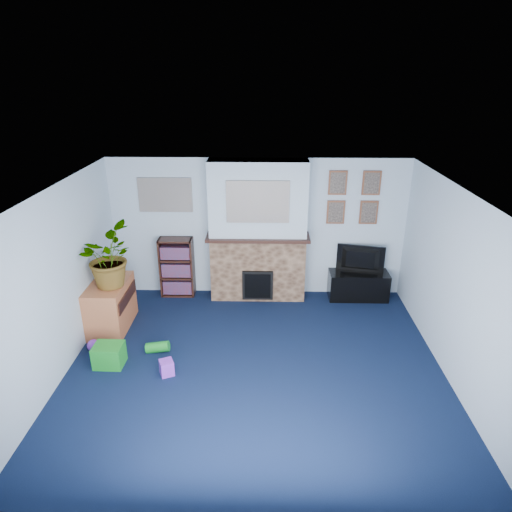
{
  "coord_description": "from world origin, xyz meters",
  "views": [
    {
      "loc": [
        0.12,
        -5.13,
        3.73
      ],
      "look_at": [
        -0.01,
        0.77,
        1.29
      ],
      "focal_mm": 32.0,
      "sensor_mm": 36.0,
      "label": 1
    }
  ],
  "objects_px": {
    "tv_stand": "(358,286)",
    "bookshelf": "(177,268)",
    "television": "(360,260)",
    "sideboard": "(111,306)"
  },
  "relations": [
    {
      "from": "tv_stand",
      "to": "television",
      "type": "height_order",
      "value": "television"
    },
    {
      "from": "television",
      "to": "sideboard",
      "type": "relative_size",
      "value": 0.85
    },
    {
      "from": "bookshelf",
      "to": "television",
      "type": "bearing_deg",
      "value": -1.03
    },
    {
      "from": "television",
      "to": "bookshelf",
      "type": "bearing_deg",
      "value": 11.98
    },
    {
      "from": "tv_stand",
      "to": "sideboard",
      "type": "distance_m",
      "value": 4.12
    },
    {
      "from": "tv_stand",
      "to": "television",
      "type": "xyz_separation_m",
      "value": [
        0.0,
        0.02,
        0.49
      ]
    },
    {
      "from": "tv_stand",
      "to": "bookshelf",
      "type": "xyz_separation_m",
      "value": [
        -3.15,
        0.08,
        0.28
      ]
    },
    {
      "from": "bookshelf",
      "to": "tv_stand",
      "type": "bearing_deg",
      "value": -1.39
    },
    {
      "from": "television",
      "to": "bookshelf",
      "type": "xyz_separation_m",
      "value": [
        -3.15,
        0.06,
        -0.21
      ]
    },
    {
      "from": "tv_stand",
      "to": "bookshelf",
      "type": "distance_m",
      "value": 3.17
    }
  ]
}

